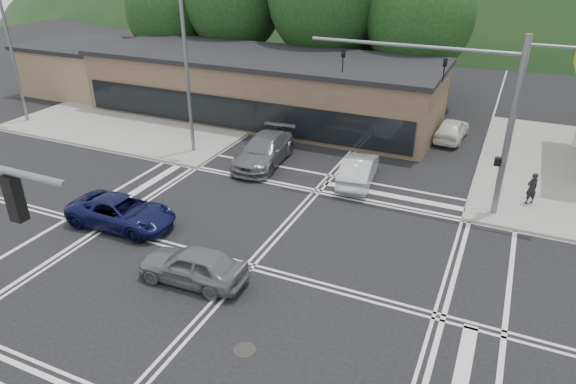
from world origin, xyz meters
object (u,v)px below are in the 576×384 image
at_px(car_queue_b, 452,129).
at_px(pedestrian, 532,188).
at_px(car_queue_a, 358,170).
at_px(car_blue_west, 122,212).
at_px(car_grey_center, 193,265).
at_px(car_northbound, 264,150).

distance_m(car_queue_b, pedestrian, 8.97).
bearing_deg(car_queue_b, car_queue_a, 71.62).
distance_m(car_blue_west, car_queue_a, 11.70).
xyz_separation_m(car_queue_a, car_queue_b, (3.41, 8.45, -0.03)).
xyz_separation_m(car_grey_center, car_northbound, (-2.60, 10.92, 0.09)).
distance_m(car_blue_west, car_grey_center, 5.54).
bearing_deg(pedestrian, car_queue_a, -30.87).
xyz_separation_m(car_grey_center, car_queue_b, (6.34, 19.11, -0.01)).
bearing_deg(car_blue_west, car_queue_b, -36.28).
relative_size(car_queue_a, car_queue_b, 1.08).
xyz_separation_m(car_blue_west, car_grey_center, (5.11, -2.15, 0.03)).
distance_m(car_grey_center, car_queue_a, 11.05).
bearing_deg(car_northbound, car_grey_center, -81.45).
distance_m(car_queue_a, car_northbound, 5.53).
bearing_deg(car_blue_west, car_northbound, -18.26).
height_order(car_blue_west, pedestrian, pedestrian).
xyz_separation_m(car_queue_a, pedestrian, (8.09, 0.80, 0.21)).
height_order(car_blue_west, car_grey_center, car_grey_center).
bearing_deg(car_queue_a, pedestrian, 178.59).
distance_m(car_blue_west, car_northbound, 9.11).
bearing_deg(car_northbound, car_queue_a, -7.54).
bearing_deg(car_queue_b, car_blue_west, 59.56).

